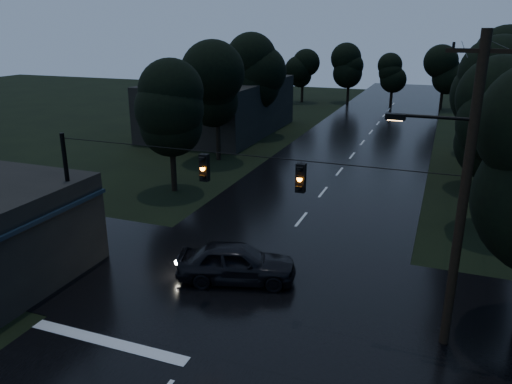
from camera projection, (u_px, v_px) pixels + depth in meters
The scene contains 14 objects.
main_road at pixel (339, 172), 36.03m from camera, with size 12.00×120.00×0.02m, color black.
cross_street at pixel (247, 288), 20.08m from camera, with size 60.00×9.00×0.02m, color black.
building_far_left at pixel (220, 107), 48.83m from camera, with size 10.00×16.00×5.00m, color black.
utility_pole_main at pixel (461, 193), 15.02m from camera, with size 3.50×0.30×10.00m.
utility_pole_far at pixel (471, 133), 30.22m from camera, with size 2.00×0.30×7.50m.
anchor_pole_left at pixel (70, 204), 20.78m from camera, with size 0.18×0.18×6.00m, color black.
span_signals at pixel (250, 171), 17.33m from camera, with size 15.00×0.37×1.12m.
tree_left_a at pixel (170, 109), 30.32m from camera, with size 3.92×3.92×8.26m.
tree_left_b at pixel (217, 87), 37.49m from camera, with size 4.20×4.20×8.85m.
tree_left_c at pixel (257, 71), 46.43m from camera, with size 4.48×4.48×9.44m.
tree_right_a at pixel (495, 122), 24.12m from camera, with size 4.20×4.20×8.85m.
tree_right_b at pixel (498, 94), 30.88m from camera, with size 4.48×4.48×9.44m.
tree_right_c at pixel (498, 74), 39.42m from camera, with size 4.76×4.76×10.03m.
car at pixel (237, 262), 20.45m from camera, with size 1.96×4.87×1.66m, color black.
Camera 1 is at (6.70, -4.50, 10.07)m, focal length 35.00 mm.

